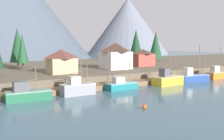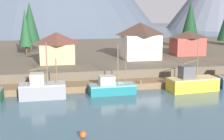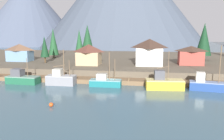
{
  "view_description": "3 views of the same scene",
  "coord_description": "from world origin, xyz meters",
  "px_view_note": "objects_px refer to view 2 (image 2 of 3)",
  "views": [
    {
      "loc": [
        -31.82,
        -46.92,
        10.04
      ],
      "look_at": [
        -0.65,
        2.99,
        3.8
      ],
      "focal_mm": 41.71,
      "sensor_mm": 36.0,
      "label": 1
    },
    {
      "loc": [
        -10.33,
        -45.99,
        12.74
      ],
      "look_at": [
        -0.16,
        2.71,
        2.87
      ],
      "focal_mm": 49.65,
      "sensor_mm": 36.0,
      "label": 2
    },
    {
      "loc": [
        8.27,
        -51.41,
        12.29
      ],
      "look_at": [
        -0.07,
        2.01,
        3.12
      ],
      "focal_mm": 37.4,
      "sensor_mm": 36.0,
      "label": 3
    }
  ],
  "objects_px": {
    "fishing_boat_grey": "(42,89)",
    "conifer_mid_right": "(30,23)",
    "house_white": "(140,40)",
    "fishing_boat_teal": "(111,87)",
    "conifer_mid_left": "(25,28)",
    "fishing_boat_yellow": "(192,83)",
    "house_red": "(188,43)",
    "conifer_back_left": "(190,22)",
    "channel_buoy": "(83,134)",
    "house_tan": "(57,47)"
  },
  "relations": [
    {
      "from": "house_tan",
      "to": "conifer_mid_right",
      "type": "height_order",
      "value": "conifer_mid_right"
    },
    {
      "from": "house_tan",
      "to": "house_white",
      "type": "xyz_separation_m",
      "value": [
        17.21,
        2.18,
        0.81
      ]
    },
    {
      "from": "fishing_boat_grey",
      "to": "house_white",
      "type": "bearing_deg",
      "value": 41.29
    },
    {
      "from": "conifer_mid_left",
      "to": "conifer_back_left",
      "type": "distance_m",
      "value": 41.54
    },
    {
      "from": "house_red",
      "to": "conifer_back_left",
      "type": "xyz_separation_m",
      "value": [
        5.86,
        11.27,
        4.21
      ]
    },
    {
      "from": "house_white",
      "to": "channel_buoy",
      "type": "bearing_deg",
      "value": -115.76
    },
    {
      "from": "conifer_back_left",
      "to": "conifer_mid_left",
      "type": "bearing_deg",
      "value": -174.62
    },
    {
      "from": "channel_buoy",
      "to": "fishing_boat_teal",
      "type": "bearing_deg",
      "value": 68.37
    },
    {
      "from": "conifer_mid_left",
      "to": "channel_buoy",
      "type": "distance_m",
      "value": 44.01
    },
    {
      "from": "house_white",
      "to": "conifer_mid_left",
      "type": "distance_m",
      "value": 25.68
    },
    {
      "from": "conifer_mid_left",
      "to": "fishing_boat_yellow",
      "type": "bearing_deg",
      "value": -46.09
    },
    {
      "from": "house_tan",
      "to": "conifer_mid_left",
      "type": "bearing_deg",
      "value": 117.99
    },
    {
      "from": "conifer_mid_right",
      "to": "conifer_back_left",
      "type": "height_order",
      "value": "conifer_back_left"
    },
    {
      "from": "conifer_back_left",
      "to": "house_tan",
      "type": "bearing_deg",
      "value": -155.5
    },
    {
      "from": "fishing_boat_grey",
      "to": "house_red",
      "type": "distance_m",
      "value": 37.75
    },
    {
      "from": "house_red",
      "to": "channel_buoy",
      "type": "height_order",
      "value": "house_red"
    },
    {
      "from": "house_red",
      "to": "conifer_back_left",
      "type": "relative_size",
      "value": 0.58
    },
    {
      "from": "conifer_mid_left",
      "to": "conifer_mid_right",
      "type": "bearing_deg",
      "value": 86.0
    },
    {
      "from": "conifer_mid_left",
      "to": "channel_buoy",
      "type": "xyz_separation_m",
      "value": [
        7.84,
        -42.53,
        -8.19
      ]
    },
    {
      "from": "fishing_boat_grey",
      "to": "conifer_mid_right",
      "type": "bearing_deg",
      "value": 95.02
    },
    {
      "from": "fishing_boat_grey",
      "to": "house_white",
      "type": "xyz_separation_m",
      "value": [
        19.96,
        17.43,
        4.97
      ]
    },
    {
      "from": "house_tan",
      "to": "fishing_boat_grey",
      "type": "bearing_deg",
      "value": -100.21
    },
    {
      "from": "fishing_boat_yellow",
      "to": "house_tan",
      "type": "bearing_deg",
      "value": 137.37
    },
    {
      "from": "fishing_boat_yellow",
      "to": "channel_buoy",
      "type": "relative_size",
      "value": 11.62
    },
    {
      "from": "house_white",
      "to": "conifer_mid_right",
      "type": "distance_m",
      "value": 29.63
    },
    {
      "from": "fishing_boat_yellow",
      "to": "channel_buoy",
      "type": "height_order",
      "value": "fishing_boat_yellow"
    },
    {
      "from": "house_red",
      "to": "house_white",
      "type": "xyz_separation_m",
      "value": [
        -11.88,
        -2.49,
        1.06
      ]
    },
    {
      "from": "conifer_mid_left",
      "to": "channel_buoy",
      "type": "height_order",
      "value": "conifer_mid_left"
    },
    {
      "from": "house_tan",
      "to": "fishing_boat_teal",
      "type": "bearing_deg",
      "value": -63.57
    },
    {
      "from": "fishing_boat_yellow",
      "to": "conifer_back_left",
      "type": "height_order",
      "value": "conifer_back_left"
    },
    {
      "from": "fishing_boat_grey",
      "to": "conifer_mid_right",
      "type": "distance_m",
      "value": 36.87
    },
    {
      "from": "house_tan",
      "to": "house_red",
      "type": "bearing_deg",
      "value": 9.11
    },
    {
      "from": "house_white",
      "to": "conifer_mid_right",
      "type": "relative_size",
      "value": 0.64
    },
    {
      "from": "house_tan",
      "to": "channel_buoy",
      "type": "bearing_deg",
      "value": -87.3
    },
    {
      "from": "conifer_mid_left",
      "to": "channel_buoy",
      "type": "bearing_deg",
      "value": -79.56
    },
    {
      "from": "fishing_boat_teal",
      "to": "house_white",
      "type": "xyz_separation_m",
      "value": [
        9.68,
        17.32,
        5.3
      ]
    },
    {
      "from": "fishing_boat_yellow",
      "to": "house_red",
      "type": "distance_m",
      "value": 22.56
    },
    {
      "from": "fishing_boat_grey",
      "to": "conifer_mid_right",
      "type": "height_order",
      "value": "conifer_mid_right"
    },
    {
      "from": "house_red",
      "to": "conifer_mid_left",
      "type": "xyz_separation_m",
      "value": [
        -35.48,
        7.37,
        3.27
      ]
    },
    {
      "from": "fishing_boat_grey",
      "to": "channel_buoy",
      "type": "height_order",
      "value": "fishing_boat_grey"
    },
    {
      "from": "fishing_boat_yellow",
      "to": "conifer_back_left",
      "type": "xyz_separation_m",
      "value": [
        14.59,
        31.69,
        8.17
      ]
    },
    {
      "from": "house_red",
      "to": "fishing_boat_grey",
      "type": "bearing_deg",
      "value": -147.97
    },
    {
      "from": "fishing_boat_teal",
      "to": "conifer_mid_left",
      "type": "height_order",
      "value": "conifer_mid_left"
    },
    {
      "from": "fishing_boat_grey",
      "to": "house_white",
      "type": "relative_size",
      "value": 1.06
    },
    {
      "from": "house_white",
      "to": "conifer_mid_left",
      "type": "bearing_deg",
      "value": 157.34
    },
    {
      "from": "conifer_mid_right",
      "to": "conifer_back_left",
      "type": "distance_m",
      "value": 41.02
    },
    {
      "from": "fishing_boat_grey",
      "to": "fishing_boat_yellow",
      "type": "relative_size",
      "value": 0.99
    },
    {
      "from": "conifer_back_left",
      "to": "channel_buoy",
      "type": "bearing_deg",
      "value": -125.82
    },
    {
      "from": "fishing_boat_teal",
      "to": "fishing_boat_yellow",
      "type": "relative_size",
      "value": 0.94
    },
    {
      "from": "fishing_boat_teal",
      "to": "house_white",
      "type": "relative_size",
      "value": 1.0
    }
  ]
}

